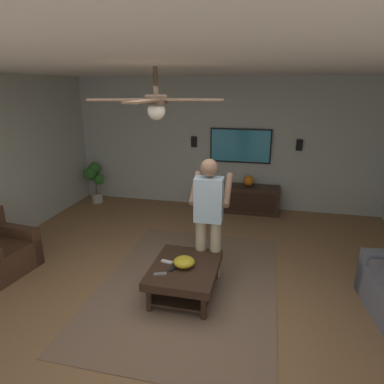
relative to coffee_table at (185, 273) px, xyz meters
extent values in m
plane|color=olive|center=(-0.32, 0.02, -0.30)|extent=(8.88, 8.88, 0.00)
cube|color=#B2B7AD|center=(3.42, 0.02, 1.05)|extent=(0.10, 6.57, 2.68)
cube|color=white|center=(-0.32, 0.02, 2.44)|extent=(7.60, 6.57, 0.10)
cube|color=#7A604C|center=(0.20, 0.00, -0.29)|extent=(3.11, 2.24, 0.01)
cube|color=#472D1E|center=(0.26, 2.62, -0.02)|extent=(0.25, 0.81, 0.56)
cube|color=#332116|center=(0.00, 0.00, 0.05)|extent=(1.00, 0.80, 0.10)
cylinder|color=#332116|center=(0.42, -0.32, -0.15)|extent=(0.07, 0.07, 0.30)
cylinder|color=#332116|center=(0.42, 0.32, -0.15)|extent=(0.07, 0.07, 0.30)
cylinder|color=#332116|center=(-0.42, -0.32, -0.15)|extent=(0.07, 0.07, 0.30)
cylinder|color=#332116|center=(-0.42, 0.32, -0.15)|extent=(0.07, 0.07, 0.30)
cube|color=black|center=(0.00, 0.00, -0.20)|extent=(0.88, 0.68, 0.03)
cube|color=#332116|center=(3.09, -0.34, -0.02)|extent=(0.44, 1.70, 0.55)
cube|color=black|center=(2.87, -0.34, -0.02)|extent=(0.01, 1.56, 0.39)
cube|color=black|center=(3.33, -0.34, 1.03)|extent=(0.05, 1.24, 0.70)
cube|color=teal|center=(3.31, -0.34, 1.03)|extent=(0.01, 1.18, 0.64)
cylinder|color=#C6B793|center=(0.48, -0.30, 0.11)|extent=(0.14, 0.14, 0.82)
cylinder|color=#C6B793|center=(0.48, -0.10, 0.11)|extent=(0.14, 0.14, 0.82)
cube|color=silver|center=(0.48, -0.20, 0.81)|extent=(0.23, 0.36, 0.58)
sphere|color=#997056|center=(0.48, -0.20, 1.23)|extent=(0.22, 0.22, 0.22)
cylinder|color=#997056|center=(0.66, -0.42, 0.90)|extent=(0.48, 0.10, 0.37)
cylinder|color=#997056|center=(0.65, 0.02, 0.90)|extent=(0.48, 0.10, 0.37)
cube|color=white|center=(0.86, -0.19, 0.80)|extent=(0.04, 0.05, 0.16)
cylinder|color=#B7B2A8|center=(2.92, 2.76, -0.20)|extent=(0.23, 0.23, 0.20)
cylinder|color=brown|center=(2.92, 2.76, 0.06)|extent=(0.03, 0.03, 0.32)
sphere|color=#2D6B28|center=(3.01, 2.81, 0.45)|extent=(0.28, 0.28, 0.28)
sphere|color=#2D6B28|center=(2.86, 2.84, 0.38)|extent=(0.27, 0.27, 0.27)
sphere|color=#2D6B28|center=(2.96, 2.70, 0.23)|extent=(0.23, 0.23, 0.23)
ellipsoid|color=gold|center=(-0.01, 0.00, 0.16)|extent=(0.26, 0.26, 0.12)
cube|color=white|center=(0.02, 0.23, 0.12)|extent=(0.07, 0.16, 0.02)
cube|color=black|center=(-0.11, 0.11, 0.12)|extent=(0.16, 0.09, 0.02)
cube|color=slate|center=(-0.27, 0.23, 0.12)|extent=(0.10, 0.16, 0.02)
sphere|color=orange|center=(3.13, -0.55, 0.36)|extent=(0.22, 0.22, 0.22)
cube|color=black|center=(3.34, -1.48, 1.09)|extent=(0.06, 0.12, 0.22)
cube|color=black|center=(3.34, 0.64, 1.08)|extent=(0.06, 0.12, 0.22)
cylinder|color=#4C3828|center=(-0.58, 0.10, 2.23)|extent=(0.04, 0.04, 0.28)
cylinder|color=#4C3828|center=(-0.58, 0.10, 2.09)|extent=(0.20, 0.20, 0.08)
sphere|color=silver|center=(-0.58, 0.10, 1.99)|extent=(0.16, 0.16, 0.16)
cube|color=brown|center=(-0.27, 0.19, 2.09)|extent=(0.57, 0.27, 0.02)
cube|color=brown|center=(-0.69, 0.41, 2.09)|extent=(0.30, 0.57, 0.02)
cube|color=brown|center=(-0.90, 0.10, 2.09)|extent=(0.56, 0.12, 0.02)
cube|color=brown|center=(-0.55, -0.22, 2.09)|extent=(0.18, 0.57, 0.02)
camera|label=1|loc=(-3.53, -0.91, 2.21)|focal=31.45mm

